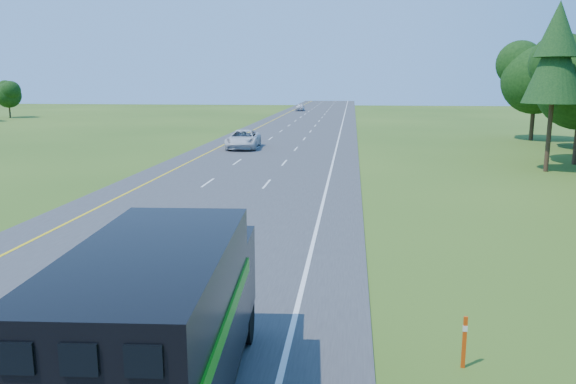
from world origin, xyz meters
The scene contains 6 objects.
road centered at (0.00, 50.00, 0.02)m, with size 15.00×260.00×0.04m, color #38383A.
lane_markings centered at (0.00, 50.00, 0.04)m, with size 11.15×260.00×0.01m.
horse_truck centered at (3.65, 13.95, 1.92)m, with size 2.99×8.09×3.52m.
white_suv centered at (-3.05, 55.82, 0.88)m, with size 2.79×6.04×1.68m, color silver.
far_car centered at (-3.87, 121.64, 0.78)m, with size 1.74×4.32×1.47m, color silver.
delineator centered at (9.43, 16.62, 0.64)m, with size 0.10×0.05×1.20m.
Camera 1 is at (6.89, 4.91, 6.21)m, focal length 35.00 mm.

